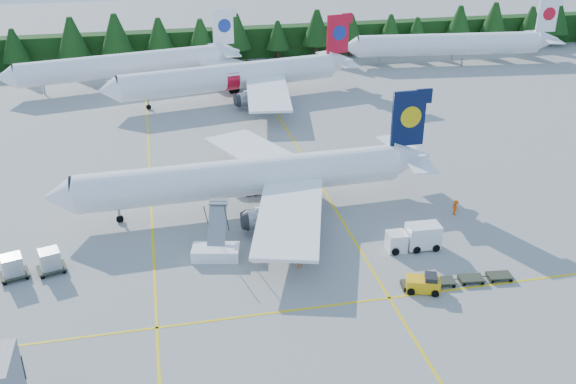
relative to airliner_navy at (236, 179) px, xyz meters
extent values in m
plane|color=#A0A09B|center=(4.66, -13.70, -3.63)|extent=(320.00, 320.00, 0.00)
cube|color=yellow|center=(-9.34, 6.30, -3.63)|extent=(0.25, 120.00, 0.01)
cube|color=yellow|center=(10.66, 6.30, -3.63)|extent=(0.25, 120.00, 0.01)
cube|color=yellow|center=(4.66, -19.70, -3.63)|extent=(80.00, 0.25, 0.01)
cube|color=black|center=(4.66, 68.30, -0.63)|extent=(220.00, 4.00, 6.00)
cylinder|color=white|center=(0.68, 0.03, 0.09)|extent=(35.26, 5.44, 4.13)
cone|color=white|center=(-18.32, -0.68, 0.09)|extent=(3.05, 4.24, 4.13)
cube|color=#071236|center=(19.78, 0.74, 5.25)|extent=(3.94, 0.51, 6.41)
cube|color=white|center=(3.45, 8.92, -0.53)|extent=(11.16, 16.68, 1.17)
cylinder|color=gray|center=(1.49, 6.05, -1.98)|extent=(3.59, 2.30, 2.17)
cube|color=white|center=(4.10, -8.63, -0.53)|extent=(10.20, 16.60, 1.17)
cylinder|color=gray|center=(1.94, -5.92, -1.98)|extent=(3.59, 2.30, 2.17)
cylinder|color=gray|center=(-12.66, -0.47, -2.76)|extent=(0.25, 0.25, 1.76)
cylinder|color=white|center=(4.52, 40.06, 0.21)|extent=(36.47, 11.05, 4.27)
cone|color=white|center=(-14.78, 36.36, 0.21)|extent=(3.74, 4.76, 4.27)
cube|color=red|center=(23.92, 43.79, 5.55)|extent=(4.06, 1.13, 6.62)
cube|color=white|center=(5.95, 49.58, -0.43)|extent=(13.35, 17.12, 1.21)
cylinder|color=gray|center=(4.40, 46.35, -1.93)|extent=(3.99, 2.89, 2.24)
cube|color=white|center=(9.38, 31.75, -0.43)|extent=(8.34, 16.69, 1.21)
cylinder|color=gray|center=(6.74, 34.18, -1.93)|extent=(3.99, 2.89, 2.24)
cylinder|color=gray|center=(-9.03, 37.46, -2.73)|extent=(0.26, 0.26, 1.82)
cylinder|color=white|center=(-13.19, 51.77, 0.08)|extent=(35.17, 11.30, 4.13)
cone|color=white|center=(-31.76, 47.84, 0.08)|extent=(3.68, 4.63, 4.13)
cube|color=white|center=(5.48, 55.72, 5.24)|extent=(3.91, 1.16, 6.40)
cylinder|color=gray|center=(-26.23, 49.01, -2.81)|extent=(0.25, 0.25, 1.65)
cylinder|color=white|center=(49.86, 54.37, 0.20)|extent=(36.49, 7.81, 4.26)
cone|color=white|center=(30.34, 56.30, 0.20)|extent=(3.39, 4.54, 4.26)
cube|color=white|center=(69.49, 52.43, 5.53)|extent=(4.07, 0.77, 6.61)
cylinder|color=gray|center=(36.16, 55.73, -2.78)|extent=(0.26, 0.26, 1.71)
cube|color=white|center=(-3.43, -9.88, -3.04)|extent=(4.92, 3.26, 1.18)
cube|color=gray|center=(-2.98, -7.77, -1.16)|extent=(2.58, 4.56, 3.19)
cube|color=gray|center=(-2.53, -5.67, 0.29)|extent=(2.16, 1.67, 0.13)
cube|color=white|center=(14.11, -12.10, -2.69)|extent=(1.87, 1.87, 1.90)
cube|color=black|center=(14.11, -12.10, -2.23)|extent=(1.60, 1.77, 0.81)
cube|color=white|center=(16.82, -12.20, -2.28)|extent=(3.33, 2.11, 2.35)
cube|color=#FAB60D|center=(13.93, -19.24, -2.96)|extent=(3.28, 2.46, 1.15)
cube|color=black|center=(14.52, -19.45, -2.22)|extent=(1.44, 1.63, 0.52)
cube|color=#373A2A|center=(13.34, -18.58, -3.23)|extent=(2.32, 1.60, 0.13)
cube|color=#373A2A|center=(16.07, -18.71, -3.23)|extent=(2.32, 1.60, 0.13)
cube|color=#373A2A|center=(18.80, -18.84, -3.23)|extent=(2.32, 1.60, 0.13)
cube|color=#373A2A|center=(21.53, -18.97, -3.23)|extent=(2.32, 1.60, 0.13)
cube|color=#373A2A|center=(-21.87, -9.56, -3.18)|extent=(2.95, 2.57, 0.16)
cube|color=silver|center=(-21.87, -9.56, -2.21)|extent=(2.18, 2.14, 1.77)
cube|color=#373A2A|center=(-18.64, -9.21, -3.18)|extent=(2.95, 2.57, 0.16)
cube|color=silver|center=(-18.64, -9.21, -2.21)|extent=(2.18, 2.14, 1.77)
imported|color=#DA6104|center=(4.15, -13.23, -2.69)|extent=(0.81, 0.70, 1.89)
imported|color=#FA4305|center=(4.04, -11.61, -2.64)|extent=(0.99, 0.78, 2.00)
imported|color=#F95005|center=(23.12, -6.31, -2.79)|extent=(0.59, 0.77, 1.69)
camera|label=1|loc=(-7.67, -63.21, 29.10)|focal=40.00mm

